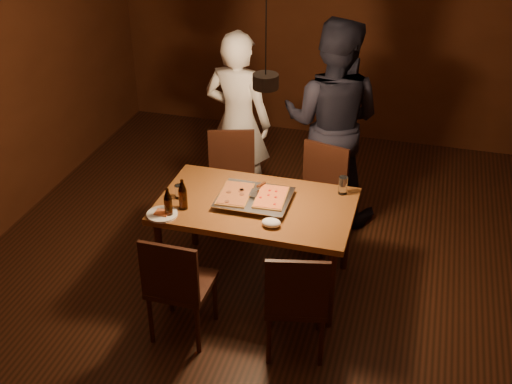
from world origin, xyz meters
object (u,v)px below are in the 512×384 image
(dining_table, at_px, (256,211))
(diner_white, at_px, (238,122))
(chair_near_left, at_px, (176,280))
(diner_dark, at_px, (332,122))
(chair_far_right, at_px, (319,186))
(chair_near_right, at_px, (296,295))
(plate_slice, at_px, (162,214))
(chair_far_left, at_px, (232,171))
(beer_bottle_a, at_px, (168,203))
(beer_bottle_b, at_px, (183,194))
(pizza_tray, at_px, (254,199))
(pendant_lamp, at_px, (266,80))

(dining_table, height_order, diner_white, diner_white)
(chair_near_left, xyz_separation_m, diner_dark, (0.72, 2.01, 0.41))
(chair_far_right, height_order, chair_near_right, same)
(chair_near_right, xyz_separation_m, plate_slice, (-1.12, 0.38, 0.22))
(chair_far_left, distance_m, diner_white, 0.47)
(dining_table, xyz_separation_m, chair_far_right, (0.36, 0.76, -0.14))
(chair_far_right, height_order, beer_bottle_a, beer_bottle_a)
(beer_bottle_a, bearing_deg, plate_slice, -174.02)
(chair_far_right, bearing_deg, beer_bottle_b, 63.36)
(chair_far_right, bearing_deg, chair_near_right, 109.82)
(chair_far_left, relative_size, pizza_tray, 0.96)
(pendant_lamp, bearing_deg, dining_table, 168.74)
(chair_near_right, height_order, beer_bottle_b, beer_bottle_b)
(beer_bottle_b, bearing_deg, plate_slice, -132.06)
(chair_far_right, xyz_separation_m, plate_slice, (-0.99, -1.11, 0.22))
(chair_near_right, xyz_separation_m, diner_dark, (-0.12, 1.95, 0.41))
(dining_table, height_order, chair_far_left, chair_far_left)
(pizza_tray, xyz_separation_m, beer_bottle_a, (-0.56, -0.36, 0.09))
(chair_far_right, distance_m, diner_white, 1.00)
(chair_near_right, height_order, diner_dark, diner_dark)
(chair_near_left, bearing_deg, diner_dark, 70.92)
(pizza_tray, height_order, diner_white, diner_white)
(beer_bottle_a, height_order, beer_bottle_b, beer_bottle_b)
(chair_far_left, distance_m, plate_slice, 1.20)
(beer_bottle_a, relative_size, diner_white, 0.13)
(chair_far_right, relative_size, diner_dark, 0.27)
(dining_table, relative_size, plate_slice, 6.47)
(chair_near_right, xyz_separation_m, diner_white, (-0.98, 1.88, 0.33))
(beer_bottle_b, bearing_deg, chair_far_right, 48.43)
(pizza_tray, distance_m, beer_bottle_a, 0.67)
(chair_far_left, distance_m, pendant_lamp, 1.57)
(chair_near_left, relative_size, plate_slice, 2.09)
(plate_slice, bearing_deg, pendant_lamp, 25.86)
(dining_table, bearing_deg, diner_white, 113.30)
(chair_near_right, distance_m, diner_white, 2.15)
(chair_far_left, xyz_separation_m, diner_dark, (0.82, 0.41, 0.41))
(diner_white, bearing_deg, chair_far_right, 161.24)
(chair_near_left, bearing_deg, beer_bottle_b, 105.70)
(plate_slice, bearing_deg, chair_near_left, -58.06)
(chair_far_left, height_order, chair_near_right, same)
(pizza_tray, relative_size, pendant_lamp, 0.50)
(diner_white, relative_size, diner_dark, 0.92)
(chair_near_left, xyz_separation_m, chair_near_right, (0.84, 0.06, 0.00))
(pendant_lamp, bearing_deg, chair_near_left, -118.57)
(pizza_tray, relative_size, plate_slice, 2.37)
(pizza_tray, xyz_separation_m, beer_bottle_b, (-0.49, -0.24, 0.10))
(beer_bottle_a, bearing_deg, chair_far_left, 84.25)
(plate_slice, bearing_deg, diner_dark, 57.74)
(chair_near_left, relative_size, pendant_lamp, 0.44)
(pizza_tray, distance_m, pendant_lamp, 0.99)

